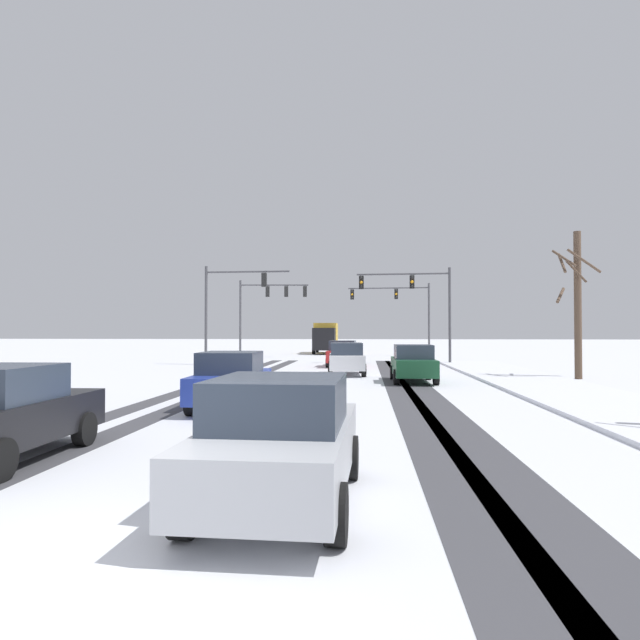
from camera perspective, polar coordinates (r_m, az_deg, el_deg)
The scene contains 18 objects.
ground_plane at distance 5.92m, azimuth -21.22°, elevation -22.86°, with size 300.00×300.00×0.00m, color silver.
wheel_track_left_lane at distance 23.26m, azimuth -11.91°, elevation -6.57°, with size 0.74×37.93×0.01m, color #424247.
wheel_track_right_lane at distance 22.94m, azimuth -8.95°, elevation -6.65°, with size 0.74×37.93×0.01m, color #424247.
wheel_track_center at distance 22.39m, azimuth 9.99°, elevation -6.78°, with size 1.15×37.93×0.01m, color #424247.
wheel_track_oncoming at distance 22.34m, azimuth 8.04°, elevation -6.80°, with size 1.01×37.93×0.01m, color #424247.
sidewalk_kerb_right at distance 21.76m, azimuth 23.84°, elevation -6.71°, with size 4.00×37.93×0.12m, color white.
traffic_signal_far_right at distance 49.77m, azimuth 8.29°, elevation 1.70°, with size 7.29×0.73×6.50m.
traffic_signal_far_left at distance 46.43m, azimuth -5.45°, elevation 2.01°, with size 5.80×0.78×6.50m.
traffic_signal_near_right at distance 37.77m, azimuth 10.00°, elevation 2.57°, with size 6.33×0.55×6.50m.
traffic_signal_near_left at distance 36.57m, azimuth -9.46°, elevation 2.29°, with size 5.67×0.39×6.50m.
car_red_lead at distance 34.38m, azimuth 2.38°, elevation -3.49°, with size 1.97×4.17×1.62m.
car_white_second at distance 27.78m, azimuth 2.76°, elevation -4.03°, with size 2.01×4.19×1.62m.
car_dark_green_third at distance 24.10m, azimuth 9.65°, elevation -4.45°, with size 1.85×4.11×1.62m.
car_blue_fourth at distance 15.76m, azimuth -9.19°, elevation -6.18°, with size 1.94×4.16×1.62m.
car_black_fifth at distance 10.84m, azimuth -30.25°, elevation -8.32°, with size 1.90×4.13×1.62m.
car_silver_sixth at distance 7.13m, azimuth -4.09°, elevation -12.31°, with size 1.93×4.15×1.62m.
box_truck_delivery at distance 54.79m, azimuth 0.59°, elevation -1.78°, with size 2.38×7.43×3.02m.
bare_tree_sidewalk_mid at distance 27.98m, azimuth 25.07°, elevation 1.85°, with size 1.86×2.07×6.83m.
Camera 1 is at (2.39, -4.95, 2.19)m, focal length 30.83 mm.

